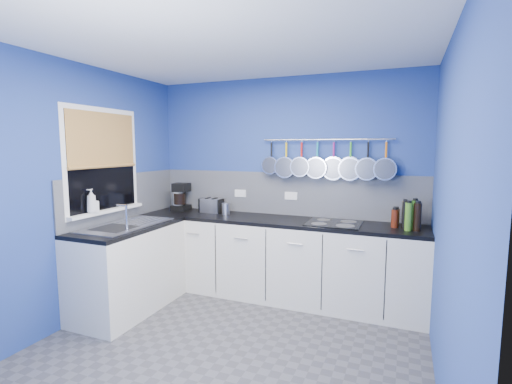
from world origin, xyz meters
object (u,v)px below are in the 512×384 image
Objects in this scene: soap_bottle_a at (91,201)px; coffee_maker at (181,197)px; toaster at (211,205)px; canister at (226,209)px; soap_bottle_b at (93,204)px; paper_towel at (178,199)px; hob at (334,223)px.

soap_bottle_a is 0.70× the size of coffee_maker.
coffee_maker is 0.45m from toaster.
soap_bottle_b is at bearing -128.22° from canister.
soap_bottle_b is at bearing 90.00° from soap_bottle_a.
coffee_maker reaches higher than paper_towel.
paper_towel reaches higher than canister.
toaster reaches higher than hob.
soap_bottle_b is (0.00, 0.02, -0.03)m from soap_bottle_a.
soap_bottle_b is 0.59× the size of paper_towel.
soap_bottle_b is at bearing -98.93° from paper_towel.
soap_bottle_a reaches higher than paper_towel.
paper_towel is (0.19, 1.23, -0.13)m from soap_bottle_a.
toaster is 0.24m from canister.
paper_towel reaches higher than hob.
soap_bottle_a reaches higher than canister.
soap_bottle_a is at bearing -127.65° from canister.
coffee_maker is (0.22, 1.23, -0.10)m from soap_bottle_a.
canister is (0.67, -0.07, -0.10)m from coffee_maker.
paper_towel is 2.13× the size of canister.
soap_bottle_a is 0.44× the size of hob.
paper_towel is 2.01m from hob.
toaster is (0.67, 1.22, -0.18)m from soap_bottle_a.
hob is at bearing 26.38° from soap_bottle_a.
soap_bottle_b is at bearing -103.26° from coffee_maker.
coffee_maker is at bearing 175.98° from hob.
soap_bottle_b is at bearing -154.11° from hob.
coffee_maker is 2.52× the size of canister.
canister is at bearing 176.84° from hob.
coffee_maker is 0.68m from canister.
canister is at bearing 52.35° from soap_bottle_a.
paper_towel is at bearing 174.52° from canister.
canister is at bearing 51.78° from soap_bottle_b.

